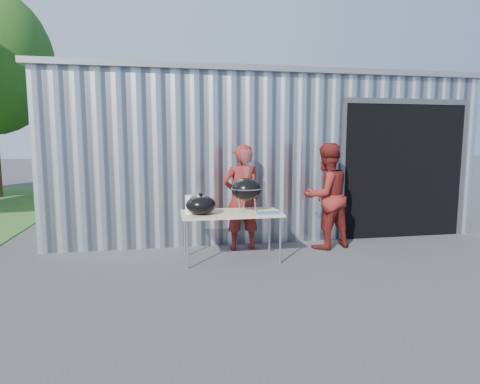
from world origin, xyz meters
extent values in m
plane|color=#38383A|center=(0.00, 0.00, 0.00)|extent=(80.00, 80.00, 0.00)
cube|color=silver|center=(0.80, 4.70, 1.50)|extent=(8.00, 6.00, 3.00)
cube|color=slate|center=(0.80, 4.70, 3.05)|extent=(8.20, 6.20, 0.10)
cube|color=black|center=(3.30, 2.27, 1.25)|extent=(2.40, 1.20, 2.50)
cube|color=#4C4C51|center=(3.30, 1.70, 2.55)|extent=(2.52, 0.08, 0.10)
cube|color=tan|center=(-0.16, 0.78, 0.73)|extent=(1.50, 0.75, 0.04)
cylinder|color=silver|center=(-0.85, 0.47, 0.35)|extent=(0.03, 0.03, 0.71)
cylinder|color=silver|center=(0.53, 0.47, 0.35)|extent=(0.03, 0.03, 0.71)
cylinder|color=silver|center=(-0.85, 1.10, 0.35)|extent=(0.03, 0.03, 0.71)
cylinder|color=silver|center=(0.53, 1.10, 0.35)|extent=(0.03, 0.03, 0.71)
ellipsoid|color=black|center=(0.08, 0.79, 1.09)|extent=(0.46, 0.46, 0.35)
cylinder|color=silver|center=(0.08, 0.79, 1.11)|extent=(0.47, 0.47, 0.02)
cylinder|color=silver|center=(0.08, 0.79, 1.12)|extent=(0.44, 0.44, 0.01)
cylinder|color=silver|center=(0.08, 0.93, 0.87)|extent=(0.02, 0.02, 0.24)
cylinder|color=silver|center=(-0.04, 0.72, 0.87)|extent=(0.02, 0.02, 0.24)
cylinder|color=silver|center=(0.20, 0.72, 0.87)|extent=(0.02, 0.02, 0.24)
cylinder|color=#BA6E43|center=(-0.06, 0.79, 1.13)|extent=(0.02, 0.14, 0.02)
cylinder|color=#BA6E43|center=(0.00, 0.79, 1.13)|extent=(0.02, 0.14, 0.02)
cylinder|color=#BA6E43|center=(0.05, 0.79, 1.13)|extent=(0.02, 0.14, 0.02)
cylinder|color=#BA6E43|center=(0.11, 0.79, 1.13)|extent=(0.02, 0.14, 0.02)
cylinder|color=#BA6E43|center=(0.16, 0.79, 1.13)|extent=(0.02, 0.14, 0.02)
cylinder|color=#BA6E43|center=(0.22, 0.79, 1.13)|extent=(0.02, 0.14, 0.02)
cone|color=silver|center=(0.08, 0.79, 1.42)|extent=(0.20, 0.20, 0.55)
ellipsoid|color=black|center=(-0.63, 0.68, 0.89)|extent=(0.44, 0.44, 0.29)
cylinder|color=black|center=(-0.63, 0.68, 1.05)|extent=(0.05, 0.05, 0.03)
cylinder|color=white|center=(-0.79, 0.73, 0.89)|extent=(0.12, 0.12, 0.28)
cube|color=white|center=(-0.71, 0.95, 0.80)|extent=(0.20, 0.15, 0.10)
cube|color=blue|center=(0.35, 0.53, 0.78)|extent=(0.32, 0.05, 0.05)
cube|color=yellow|center=(0.35, 0.53, 0.81)|extent=(0.32, 0.05, 0.01)
imported|color=maroon|center=(0.12, 1.38, 0.88)|extent=(0.67, 0.46, 1.77)
imported|color=maroon|center=(1.55, 1.21, 0.90)|extent=(1.03, 0.90, 1.79)
camera|label=1|loc=(-1.15, -5.14, 1.82)|focal=30.00mm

